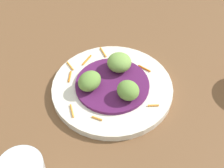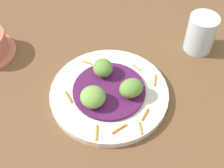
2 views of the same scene
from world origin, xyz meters
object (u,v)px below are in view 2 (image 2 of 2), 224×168
object	(u,v)px
main_plate	(109,94)
water_glass	(201,33)
guac_scoop_left	(93,97)
guac_scoop_right	(103,68)
guac_scoop_center	(131,88)

from	to	relation	value
main_plate	water_glass	xyz separation A→B (cm)	(-28.02, 0.93, 4.11)
guac_scoop_left	water_glass	world-z (taller)	water_glass
main_plate	guac_scoop_right	xyz separation A→B (cm)	(-1.69, -4.70, 3.49)
guac_scoop_left	guac_scoop_right	bearing A→B (deg)	-139.84
guac_scoop_left	guac_scoop_center	distance (cm)	8.65
guac_scoop_right	water_glass	distance (cm)	26.92
water_glass	guac_scoop_left	bearing A→B (deg)	-0.08
guac_scoop_center	main_plate	bearing A→B (deg)	-49.84
guac_scoop_right	water_glass	world-z (taller)	water_glass
guac_scoop_center	water_glass	distance (cm)	24.97
guac_scoop_left	guac_scoop_center	bearing A→B (deg)	160.16
guac_scoop_right	main_plate	bearing A→B (deg)	70.16
main_plate	guac_scoop_left	size ratio (longest dim) A/B	4.89
guac_scoop_center	guac_scoop_right	bearing A→B (deg)	-79.84
main_plate	guac_scoop_left	distance (cm)	6.12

